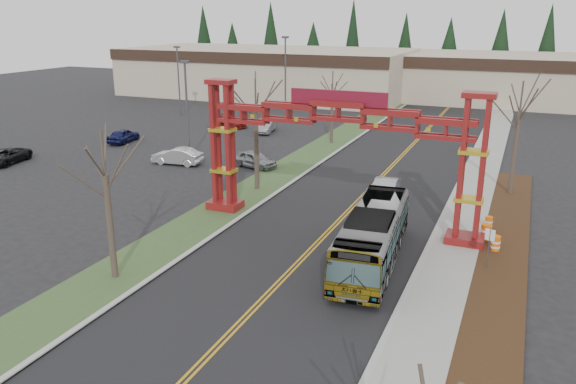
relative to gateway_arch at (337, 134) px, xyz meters
The scene contains 31 objects.
road 9.20m from the gateway_arch, 90.00° to the left, with size 12.00×110.00×0.02m, color black.
lane_line_left 9.19m from the gateway_arch, 90.98° to the left, with size 0.12×100.00×0.01m, color #BF8B16.
lane_line_right 9.19m from the gateway_arch, 89.02° to the left, with size 0.12×100.00×0.01m, color #BF8B16.
curb_right 11.03m from the gateway_arch, 48.70° to the left, with size 0.30×110.00×0.15m, color #A7A7A1.
sidewalk_right 11.90m from the gateway_arch, 42.65° to the left, with size 2.60×110.00×0.14m, color gray.
landscape_strip 14.25m from the gateway_arch, 38.11° to the right, with size 2.60×50.00×0.12m, color #321E10.
grass_median 12.18m from the gateway_arch, 138.81° to the left, with size 4.00×110.00×0.08m, color #344D26.
curb_left 11.03m from the gateway_arch, 131.30° to the left, with size 0.30×110.00×0.15m, color #A7A7A1.
gateway_arch is the anchor object (origin of this frame).
retail_building_west 61.78m from the gateway_arch, 119.07° to the left, with size 46.00×22.30×7.50m.
retail_building_east 62.80m from the gateway_arch, 80.83° to the left, with size 38.00×20.30×7.00m.
conifer_treeline 74.00m from the gateway_arch, 89.81° to the left, with size 116.10×5.60×13.00m.
transit_bus 7.34m from the gateway_arch, 51.37° to the right, with size 2.57×10.99×3.06m, color #989A9F.
silver_sedan 8.29m from the gateway_arch, 74.70° to the left, with size 1.61×4.62×1.52m, color #A5A8AD.
parked_car_near_a 16.37m from the gateway_arch, 135.76° to the left, with size 1.73×4.29×1.46m, color #919498.
parked_car_near_b 20.76m from the gateway_arch, 153.32° to the left, with size 1.59×4.56×1.50m, color silver.
parked_car_near_c 32.91m from the gateway_arch, behind, with size 2.23×4.84×1.35m, color black.
parked_car_mid_a 34.77m from the gateway_arch, 129.80° to the left, with size 1.84×4.52×1.31m, color maroon.
parked_car_mid_b 32.18m from the gateway_arch, 152.96° to the left, with size 1.74×4.34×1.48m, color #15194B.
parked_car_far_a 30.62m from the gateway_arch, 123.64° to the left, with size 1.59×4.56×1.50m, color gray.
bare_tree_median_near 14.04m from the gateway_arch, 124.77° to the right, with size 3.34×3.34×7.70m.
bare_tree_median_mid 9.44m from the gateway_arch, 147.95° to the left, with size 3.50×3.50×8.46m.
bare_tree_median_far 24.02m from the gateway_arch, 109.46° to the left, with size 3.22×3.22×7.44m.
bare_tree_right_far 15.18m from the gateway_arch, 48.80° to the left, with size 3.46×3.46×8.42m.
light_pole_near 21.11m from the gateway_arch, 148.39° to the left, with size 0.78×0.39×8.99m.
light_pole_mid 44.45m from the gateway_arch, 136.12° to the left, with size 0.78×0.39×8.99m.
light_pole_far 43.64m from the gateway_arch, 117.55° to the left, with size 0.88×0.44×10.13m.
street_sign 10.83m from the gateway_arch, 17.38° to the right, with size 0.50×0.18×2.25m.
barrel_south 11.17m from the gateway_arch, ahead, with size 0.53×0.53×0.98m.
barrel_mid 10.63m from the gateway_arch, ahead, with size 0.58×0.58×1.07m.
barrel_north 11.06m from the gateway_arch, 18.26° to the left, with size 0.48×0.48×0.88m.
Camera 1 is at (10.44, -14.07, 12.93)m, focal length 35.00 mm.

